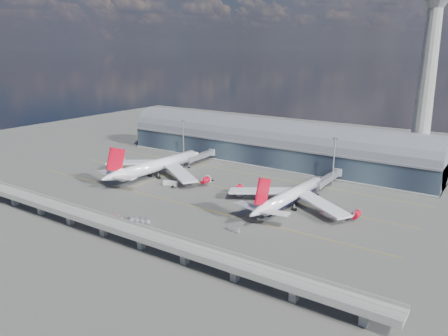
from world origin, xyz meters
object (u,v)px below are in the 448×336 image
Objects in this scene: floodlight_mast_right at (334,160)px; cargo_train_0 at (117,217)px; floodlight_mast_left at (183,139)px; service_truck_5 at (208,179)px; control_tower at (426,85)px; airliner_left at (156,166)px; service_truck_4 at (241,192)px; service_truck_0 at (112,176)px; cargo_train_1 at (139,220)px; service_truck_3 at (287,200)px; cargo_train_2 at (234,229)px; airliner_right at (290,196)px; service_truck_2 at (170,183)px; service_truck_1 at (125,176)px.

floodlight_mast_right is 112.95m from cargo_train_0.
service_truck_5 is at bearing -36.07° from floodlight_mast_left.
airliner_left is at bearing -151.03° from control_tower.
service_truck_0 is at bearing -172.45° from service_truck_4.
cargo_train_1 is at bearing -50.35° from airliner_left.
floodlight_mast_left is 99.49m from service_truck_3.
airliner_left is at bearing 49.66° from cargo_train_1.
service_truck_4 is at bearing -30.28° from floodlight_mast_left.
cargo_train_2 is (47.71, -48.17, -0.47)m from service_truck_5.
floodlight_mast_right is 52.27m from service_truck_4.
airliner_left reaches higher than airliner_right.
cargo_train_0 is (-93.06, -124.07, -50.64)m from control_tower.
cargo_train_2 is (-10.53, -78.59, -12.71)m from floodlight_mast_right.
service_truck_2 is (30.07, -48.07, -12.21)m from floodlight_mast_left.
control_tower reaches higher than service_truck_1.
service_truck_2 is 49.44m from cargo_train_0.
service_truck_0 is at bearing 36.74° from cargo_train_0.
service_truck_2 is 1.40× the size of service_truck_5.
cargo_train_2 is at bearing -97.63° from floodlight_mast_right.
cargo_train_2 reaches higher than cargo_train_1.
cargo_train_1 is (50.89, -40.20, -0.71)m from service_truck_1.
floodlight_mast_right reaches higher than airliner_left.
floodlight_mast_left reaches higher than cargo_train_0.
cargo_train_1 is (9.80, -61.95, -0.50)m from service_truck_5.
service_truck_2 is at bearing -57.98° from floodlight_mast_left.
floodlight_mast_right is at bearing -14.51° from cargo_train_1.
service_truck_4 is at bearing 2.69° from airliner_left.
service_truck_0 is (-140.17, -84.16, -50.27)m from control_tower.
floodlight_mast_left is 4.73× the size of service_truck_3.
cargo_train_2 is at bearing -41.30° from floodlight_mast_left.
floodlight_mast_right is 4.73× the size of service_truck_3.
service_truck_4 is 1.03× the size of cargo_train_2.
cargo_train_1 is at bearing -129.02° from service_truck_5.
airliner_left is at bearing 149.77° from service_truck_5.
service_truck_1 reaches higher than service_truck_5.
service_truck_1 is at bearing -149.17° from control_tower.
airliner_right is 11.15× the size of service_truck_1.
control_tower is 92.73m from service_truck_3.
airliner_right reaches higher than cargo_train_1.
service_truck_4 is (56.22, -0.45, -4.91)m from airliner_left.
service_truck_1 is (5.84, 4.00, 0.23)m from service_truck_0.
floodlight_mast_left is 4.37× the size of service_truck_1.
service_truck_0 is 1.22× the size of service_truck_3.
control_tower is 18.63× the size of service_truck_4.
cargo_train_1 is (51.56, -92.37, -12.74)m from floodlight_mast_left.
service_truck_5 is 65.65m from cargo_train_0.
service_truck_3 is (-43.35, -64.70, -50.32)m from control_tower.
airliner_right is at bearing -58.06° from cargo_train_0.
airliner_right is at bearing -95.34° from floodlight_mast_right.
airliner_left is 24.74m from service_truck_0.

